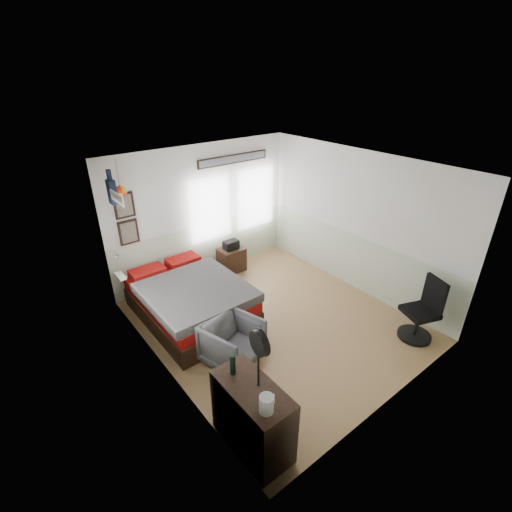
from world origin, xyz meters
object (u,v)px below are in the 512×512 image
object	(u,v)px
armchair	(233,342)
task_chair	(422,314)
bed	(191,300)
nightstand	(232,259)
dresser	(252,416)

from	to	relation	value
armchair	task_chair	distance (m)	3.07
bed	task_chair	size ratio (longest dim) A/B	2.06
nightstand	task_chair	size ratio (longest dim) A/B	0.49
dresser	nightstand	size ratio (longest dim) A/B	1.92
task_chair	nightstand	bearing A→B (deg)	127.37
nightstand	bed	bearing A→B (deg)	-147.94
dresser	armchair	size ratio (longest dim) A/B	1.30
dresser	task_chair	size ratio (longest dim) A/B	0.93
nightstand	task_chair	distance (m)	3.89
armchair	bed	bearing A→B (deg)	71.29
dresser	armchair	distance (m)	1.42
armchair	nightstand	bearing A→B (deg)	39.05
bed	dresser	world-z (taller)	dresser
armchair	task_chair	size ratio (longest dim) A/B	0.72
bed	armchair	world-z (taller)	same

